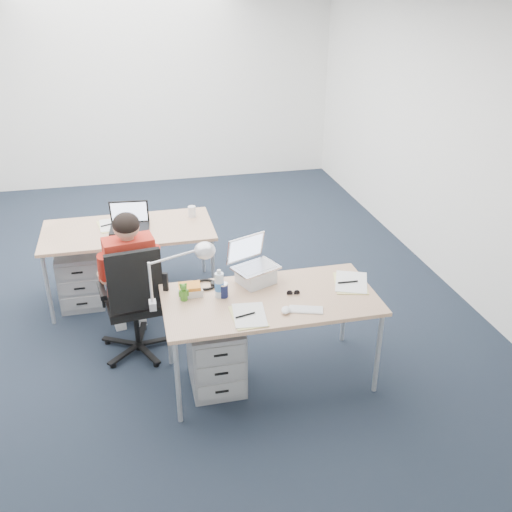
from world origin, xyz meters
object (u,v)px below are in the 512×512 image
Objects in this scene: desk_far at (128,233)px; water_bottle at (219,283)px; silver_laptop at (256,262)px; bear_figurine at (184,292)px; far_cup at (192,212)px; sunglasses at (293,293)px; can_koozie at (223,290)px; dark_laptop at (128,217)px; desk_near at (270,303)px; computer_mouse at (286,310)px; headphones at (205,284)px; wireless_keyboard at (306,310)px; drawer_pedestal_near at (216,354)px; seated_person at (129,278)px; desk_lamp at (172,276)px; cordless_phone at (165,282)px; book_stack at (190,290)px; office_chair at (137,322)px; drawer_pedestal_far at (81,276)px.

water_bottle is at bearing -66.19° from desk_far.
silver_laptop reaches higher than bear_figurine.
sunglasses is at bearing -72.08° from far_cup.
sunglasses is (0.52, -0.08, -0.05)m from can_koozie.
bear_figurine is 1.46m from dark_laptop.
desk_far is (-1.00, 1.55, 0.00)m from desk_near.
computer_mouse is (0.11, -0.48, -0.16)m from silver_laptop.
headphones is at bearing -66.18° from desk_far.
drawer_pedestal_near is at bearing 176.77° from wireless_keyboard.
computer_mouse is at bearing -164.63° from wireless_keyboard.
seated_person is 5.56× the size of water_bottle.
desk_lamp is at bearing -141.49° from bear_figurine.
cordless_phone is (-0.39, 0.18, -0.04)m from water_bottle.
cordless_phone is (-0.41, 0.19, 0.02)m from can_koozie.
can_koozie is 1.57m from dark_laptop.
cordless_phone reaches higher than bear_figurine.
book_stack is (-0.15, 0.17, 0.49)m from drawer_pedestal_near.
seated_person reaches higher than desk_lamp.
office_chair reaches higher than wireless_keyboard.
dark_laptop reaches higher than computer_mouse.
dark_laptop reaches higher than water_bottle.
can_koozie is at bearing -18.35° from water_bottle.
desk_far is 7.29× the size of headphones.
sunglasses is at bearing -9.22° from can_koozie.
computer_mouse is at bearing -32.71° from book_stack.
drawer_pedestal_far is at bearing 115.16° from silver_laptop.
silver_laptop is 0.61m from bear_figurine.
far_cup is (0.65, 0.96, 0.16)m from seated_person.
far_cup is (0.21, 1.53, 0.01)m from book_stack.
seated_person reaches higher than computer_mouse.
drawer_pedestal_far is 0.78m from dark_laptop.
computer_mouse is 0.20× the size of desk_lamp.
desk_far is 3.16× the size of desk_lamp.
wireless_keyboard is at bearing -47.85° from seated_person.
wireless_keyboard is at bearing -27.88° from book_stack.
bear_figurine is (-0.63, 0.11, 0.12)m from desk_near.
wireless_keyboard is at bearing -50.61° from dark_laptop.
book_stack reaches higher than desk_far.
computer_mouse is (0.48, -0.24, 0.47)m from drawer_pedestal_near.
can_koozie is at bearing -51.57° from drawer_pedestal_far.
desk_near is at bearing 129.08° from computer_mouse.
silver_laptop is at bearing 101.40° from desk_near.
far_cup is at bearing 115.29° from sunglasses.
silver_laptop is 2.00× the size of book_stack.
silver_laptop reaches higher than wireless_keyboard.
wireless_keyboard is 0.91m from bear_figurine.
headphones is 1.24× the size of book_stack.
can_koozie is 0.51× the size of water_bottle.
silver_laptop reaches higher than book_stack.
can_koozie is at bearing 41.01° from drawer_pedestal_near.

